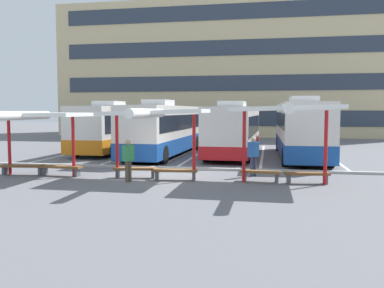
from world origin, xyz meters
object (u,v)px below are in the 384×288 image
(waiting_shelter_1, at_px, (153,114))
(bench_5, at_px, (307,175))
(coach_bus_3, at_px, (301,130))
(bench_4, at_px, (261,174))
(waiting_shelter_2, at_px, (285,110))
(coach_bus_2, at_px, (235,130))
(bench_1, at_px, (61,168))
(bench_2, at_px, (135,170))
(bench_0, at_px, (23,167))
(waiting_passenger_0, at_px, (253,153))
(waiting_shelter_0, at_px, (36,116))
(coach_bus_0, at_px, (117,128))
(waiting_passenger_1, at_px, (128,157))
(coach_bus_1, at_px, (165,130))
(bench_3, at_px, (175,172))

(waiting_shelter_1, bearing_deg, bench_5, 2.45)
(coach_bus_3, height_order, bench_4, coach_bus_3)
(waiting_shelter_1, xyz_separation_m, waiting_shelter_2, (5.28, -0.09, 0.17))
(coach_bus_2, distance_m, waiting_shelter_2, 11.15)
(bench_1, height_order, bench_2, same)
(coach_bus_3, bearing_deg, bench_5, -92.50)
(bench_0, height_order, bench_5, same)
(waiting_shelter_2, distance_m, waiting_passenger_0, 2.87)
(waiting_shelter_0, bearing_deg, bench_1, 19.60)
(coach_bus_0, bearing_deg, waiting_passenger_1, -67.39)
(coach_bus_1, relative_size, waiting_shelter_1, 2.66)
(coach_bus_1, xyz_separation_m, bench_2, (0.98, -9.06, -1.27))
(bench_3, height_order, waiting_passenger_0, waiting_passenger_0)
(waiting_shelter_0, distance_m, waiting_passenger_0, 9.54)
(bench_1, relative_size, bench_3, 1.04)
(bench_3, distance_m, waiting_shelter_2, 5.07)
(coach_bus_0, bearing_deg, waiting_shelter_2, -46.09)
(coach_bus_0, distance_m, bench_4, 15.26)
(bench_1, bearing_deg, waiting_passenger_1, -15.22)
(coach_bus_0, bearing_deg, bench_5, -43.01)
(waiting_shelter_0, height_order, bench_4, waiting_shelter_0)
(coach_bus_1, relative_size, waiting_shelter_0, 2.34)
(coach_bus_2, relative_size, waiting_shelter_2, 2.17)
(bench_2, bearing_deg, bench_5, -0.90)
(coach_bus_1, distance_m, waiting_shelter_0, 10.06)
(coach_bus_0, relative_size, waiting_shelter_1, 2.53)
(bench_3, relative_size, waiting_shelter_2, 0.35)
(coach_bus_0, bearing_deg, bench_4, -47.28)
(waiting_shelter_2, bearing_deg, coach_bus_3, 82.26)
(waiting_shelter_2, bearing_deg, bench_5, 21.34)
(coach_bus_3, distance_m, waiting_shelter_2, 9.74)
(bench_0, bearing_deg, waiting_shelter_0, -15.71)
(bench_0, height_order, waiting_passenger_0, waiting_passenger_0)
(waiting_shelter_1, relative_size, waiting_passenger_1, 2.58)
(bench_1, bearing_deg, bench_5, -0.36)
(bench_2, relative_size, waiting_passenger_1, 1.09)
(waiting_shelter_1, bearing_deg, coach_bus_1, 101.28)
(coach_bus_2, height_order, bench_1, coach_bus_2)
(bench_1, bearing_deg, coach_bus_2, 56.55)
(waiting_shelter_2, bearing_deg, bench_0, 178.24)
(bench_4, bearing_deg, waiting_shelter_1, -174.87)
(bench_1, xyz_separation_m, waiting_shelter_2, (9.60, -0.42, 2.55))
(coach_bus_0, xyz_separation_m, bench_2, (5.04, -11.19, -1.26))
(bench_1, distance_m, waiting_shelter_2, 9.94)
(bench_0, bearing_deg, bench_1, 2.14)
(coach_bus_0, xyz_separation_m, coach_bus_2, (8.42, -0.94, -0.02))
(waiting_shelter_0, bearing_deg, bench_3, 1.45)
(bench_0, distance_m, waiting_passenger_0, 10.27)
(bench_1, relative_size, bench_5, 1.10)
(coach_bus_1, relative_size, bench_0, 5.93)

